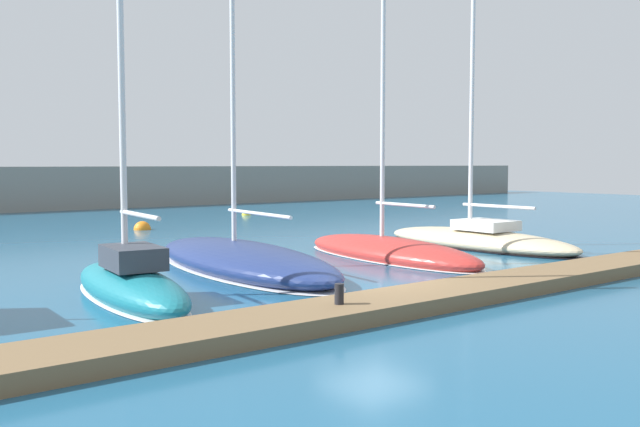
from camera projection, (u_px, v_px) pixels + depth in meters
ground_plane at (373, 292)px, 18.03m from camera, size 120.00×120.00×0.00m
dock_pier at (430, 297)px, 16.43m from camera, size 27.91×1.83×0.36m
breakwater_seawall at (3, 189)px, 48.08m from camera, size 108.00×2.80×3.13m
sailboat_teal_second at (130, 283)px, 17.05m from camera, size 2.43×6.93×10.46m
sailboat_navy_third at (241, 257)px, 21.85m from camera, size 4.19×10.74×22.83m
sailboat_red_fourth at (389, 248)px, 24.57m from camera, size 3.20×9.01×18.32m
sailboat_sand_fifth at (478, 237)px, 27.83m from camera, size 2.86×9.38×17.80m
mooring_buoy_orange at (142, 230)px, 35.15m from camera, size 0.87×0.87×0.87m
mooring_buoy_yellow at (246, 215)px, 45.17m from camera, size 0.61×0.61×0.61m
dock_bollard at (339, 294)px, 14.71m from camera, size 0.20×0.20×0.44m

